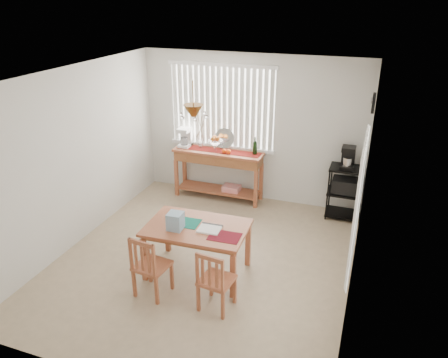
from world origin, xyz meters
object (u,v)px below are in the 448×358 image
at_px(cart_items, 348,158).
at_px(dining_table, 197,232).
at_px(chair_left, 150,266).
at_px(wire_cart, 344,188).
at_px(chair_right, 215,281).
at_px(sideboard, 219,163).

bearing_deg(cart_items, dining_table, -126.04).
xyz_separation_m(dining_table, chair_left, (-0.36, -0.64, -0.21)).
height_order(wire_cart, chair_right, wire_cart).
bearing_deg(wire_cart, cart_items, 90.00).
relative_size(wire_cart, chair_left, 1.06).
bearing_deg(sideboard, wire_cart, -0.08).
xyz_separation_m(cart_items, dining_table, (-1.67, -2.30, -0.44)).
bearing_deg(chair_left, wire_cart, 55.27).
relative_size(sideboard, wire_cart, 1.81).
xyz_separation_m(sideboard, cart_items, (2.22, 0.01, 0.38)).
bearing_deg(cart_items, sideboard, -179.83).
distance_m(cart_items, dining_table, 2.87).
bearing_deg(chair_left, cart_items, 55.36).
xyz_separation_m(wire_cart, dining_table, (-1.67, -2.29, 0.09)).
height_order(sideboard, chair_left, sideboard).
height_order(sideboard, dining_table, sideboard).
relative_size(cart_items, chair_left, 0.44).
bearing_deg(cart_items, chair_right, -112.00).
bearing_deg(sideboard, chair_left, -86.31).
height_order(wire_cart, chair_left, wire_cart).
distance_m(chair_left, chair_right, 0.85).
distance_m(cart_items, chair_left, 3.63).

